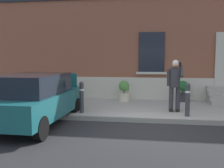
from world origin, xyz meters
name	(u,v)px	position (x,y,z in m)	size (l,w,h in m)	color
ground_plane	(145,131)	(0.00, 0.00, 0.00)	(80.00, 80.00, 0.00)	#232326
sidewalk	(148,109)	(0.00, 2.80, 0.07)	(24.00, 3.60, 0.15)	#99968E
curb_edge	(146,120)	(0.00, 0.94, 0.07)	(24.00, 0.12, 0.15)	gray
building_facade	(150,18)	(0.01, 5.29, 3.73)	(24.00, 1.52, 7.50)	brown
hatchback_car_teal	(35,98)	(-3.22, 0.17, 0.79)	(1.83, 4.08, 1.50)	#165156
bollard_near_person	(188,98)	(1.26, 1.35, 0.71)	(0.15, 0.15, 1.04)	#333338
bollard_far_left	(82,96)	(-2.13, 1.35, 0.71)	(0.15, 0.15, 1.04)	#333338
person_on_phone	(175,82)	(0.91, 1.97, 1.15)	(0.51, 0.48, 1.75)	#2D2D33
planter_terracotta	(18,88)	(-5.85, 4.09, 0.61)	(0.44, 0.44, 0.86)	#B25B38
planter_olive	(70,89)	(-3.42, 4.11, 0.61)	(0.44, 0.44, 0.86)	#606B38
planter_cream	(124,90)	(-1.00, 3.89, 0.61)	(0.44, 0.44, 0.86)	beige
planter_charcoal	(183,91)	(1.42, 4.21, 0.61)	(0.44, 0.44, 0.86)	#2D2D30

